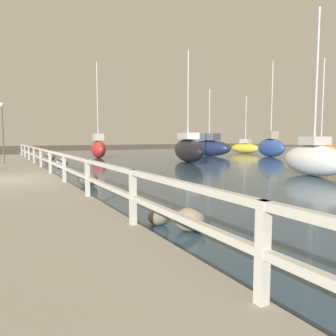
{
  "coord_description": "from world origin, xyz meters",
  "views": [
    {
      "loc": [
        -0.09,
        -12.33,
        1.71
      ],
      "look_at": [
        5.25,
        -2.33,
        0.64
      ],
      "focal_mm": 35.0,
      "sensor_mm": 36.0,
      "label": 1
    }
  ],
  "objects_px": {
    "sailboat_black": "(188,149)",
    "sailboat_white": "(314,159)",
    "sailboat_navy": "(209,147)",
    "sailboat_orange": "(321,151)",
    "dock_lamp": "(2,120)",
    "sailboat_blue": "(271,146)",
    "sailboat_yellow": "(245,147)",
    "sailboat_red": "(98,148)"
  },
  "relations": [
    {
      "from": "sailboat_navy",
      "to": "sailboat_orange",
      "type": "bearing_deg",
      "value": -85.87
    },
    {
      "from": "sailboat_blue",
      "to": "sailboat_white",
      "type": "relative_size",
      "value": 1.13
    },
    {
      "from": "sailboat_red",
      "to": "sailboat_navy",
      "type": "height_order",
      "value": "sailboat_red"
    },
    {
      "from": "dock_lamp",
      "to": "sailboat_orange",
      "type": "height_order",
      "value": "sailboat_orange"
    },
    {
      "from": "sailboat_navy",
      "to": "sailboat_white",
      "type": "bearing_deg",
      "value": -124.95
    },
    {
      "from": "sailboat_yellow",
      "to": "sailboat_orange",
      "type": "height_order",
      "value": "sailboat_orange"
    },
    {
      "from": "sailboat_white",
      "to": "sailboat_yellow",
      "type": "xyz_separation_m",
      "value": [
        11.33,
        17.31,
        -0.13
      ]
    },
    {
      "from": "sailboat_navy",
      "to": "sailboat_orange",
      "type": "height_order",
      "value": "sailboat_orange"
    },
    {
      "from": "sailboat_black",
      "to": "sailboat_navy",
      "type": "xyz_separation_m",
      "value": [
        5.64,
        5.44,
        -0.05
      ]
    },
    {
      "from": "sailboat_white",
      "to": "sailboat_orange",
      "type": "height_order",
      "value": "sailboat_orange"
    },
    {
      "from": "sailboat_red",
      "to": "sailboat_orange",
      "type": "height_order",
      "value": "sailboat_red"
    },
    {
      "from": "sailboat_black",
      "to": "sailboat_red",
      "type": "height_order",
      "value": "sailboat_red"
    },
    {
      "from": "dock_lamp",
      "to": "sailboat_orange",
      "type": "relative_size",
      "value": 0.46
    },
    {
      "from": "dock_lamp",
      "to": "sailboat_yellow",
      "type": "height_order",
      "value": "sailboat_yellow"
    },
    {
      "from": "sailboat_black",
      "to": "sailboat_white",
      "type": "height_order",
      "value": "sailboat_black"
    },
    {
      "from": "sailboat_red",
      "to": "sailboat_white",
      "type": "height_order",
      "value": "sailboat_red"
    },
    {
      "from": "sailboat_orange",
      "to": "sailboat_black",
      "type": "bearing_deg",
      "value": 145.3
    },
    {
      "from": "sailboat_red",
      "to": "sailboat_orange",
      "type": "xyz_separation_m",
      "value": [
        13.26,
        -10.81,
        -0.13
      ]
    },
    {
      "from": "sailboat_blue",
      "to": "sailboat_red",
      "type": "distance_m",
      "value": 14.78
    },
    {
      "from": "dock_lamp",
      "to": "sailboat_blue",
      "type": "distance_m",
      "value": 20.95
    },
    {
      "from": "sailboat_black",
      "to": "sailboat_orange",
      "type": "distance_m",
      "value": 9.75
    },
    {
      "from": "sailboat_yellow",
      "to": "sailboat_orange",
      "type": "relative_size",
      "value": 0.84
    },
    {
      "from": "dock_lamp",
      "to": "sailboat_orange",
      "type": "xyz_separation_m",
      "value": [
        20.4,
        -4.3,
        -1.92
      ]
    },
    {
      "from": "sailboat_black",
      "to": "sailboat_white",
      "type": "relative_size",
      "value": 1.04
    },
    {
      "from": "sailboat_red",
      "to": "sailboat_yellow",
      "type": "relative_size",
      "value": 1.28
    },
    {
      "from": "dock_lamp",
      "to": "sailboat_yellow",
      "type": "xyz_separation_m",
      "value": [
        23.34,
        7.07,
        -2.02
      ]
    },
    {
      "from": "sailboat_white",
      "to": "sailboat_navy",
      "type": "bearing_deg",
      "value": 82.87
    },
    {
      "from": "dock_lamp",
      "to": "sailboat_white",
      "type": "xyz_separation_m",
      "value": [
        12.01,
        -10.24,
        -1.89
      ]
    },
    {
      "from": "sailboat_navy",
      "to": "sailboat_red",
      "type": "bearing_deg",
      "value": 153.18
    },
    {
      "from": "sailboat_white",
      "to": "sailboat_yellow",
      "type": "relative_size",
      "value": 1.19
    },
    {
      "from": "sailboat_white",
      "to": "sailboat_navy",
      "type": "xyz_separation_m",
      "value": [
        4.96,
        14.98,
        0.08
      ]
    },
    {
      "from": "sailboat_white",
      "to": "sailboat_orange",
      "type": "bearing_deg",
      "value": 46.51
    },
    {
      "from": "sailboat_yellow",
      "to": "sailboat_black",
      "type": "bearing_deg",
      "value": -160.42
    },
    {
      "from": "sailboat_white",
      "to": "sailboat_navy",
      "type": "relative_size",
      "value": 1.2
    },
    {
      "from": "sailboat_white",
      "to": "sailboat_blue",
      "type": "bearing_deg",
      "value": 63.02
    },
    {
      "from": "sailboat_blue",
      "to": "sailboat_orange",
      "type": "height_order",
      "value": "sailboat_blue"
    },
    {
      "from": "sailboat_red",
      "to": "sailboat_white",
      "type": "distance_m",
      "value": 17.44
    },
    {
      "from": "sailboat_white",
      "to": "sailboat_orange",
      "type": "xyz_separation_m",
      "value": [
        8.39,
        5.94,
        -0.03
      ]
    },
    {
      "from": "sailboat_orange",
      "to": "dock_lamp",
      "type": "bearing_deg",
      "value": 155.06
    },
    {
      "from": "dock_lamp",
      "to": "sailboat_blue",
      "type": "bearing_deg",
      "value": 2.76
    },
    {
      "from": "sailboat_navy",
      "to": "sailboat_black",
      "type": "bearing_deg",
      "value": -152.63
    },
    {
      "from": "dock_lamp",
      "to": "sailboat_yellow",
      "type": "bearing_deg",
      "value": 16.86
    }
  ]
}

